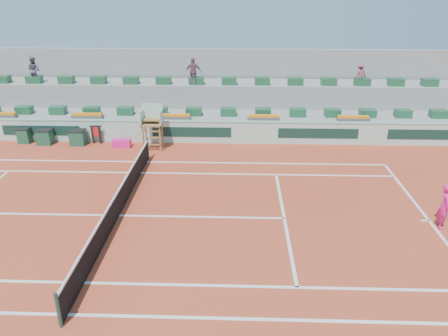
% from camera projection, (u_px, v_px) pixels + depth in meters
% --- Properties ---
extents(ground, '(90.00, 90.00, 0.00)m').
position_uv_depth(ground, '(119.00, 216.00, 16.93)').
color(ground, '#A93820').
rests_on(ground, ground).
extents(seating_tier_lower, '(36.00, 4.00, 1.20)m').
position_uv_depth(seating_tier_lower, '(163.00, 120.00, 26.53)').
color(seating_tier_lower, gray).
rests_on(seating_tier_lower, ground).
extents(seating_tier_upper, '(36.00, 2.40, 2.60)m').
position_uv_depth(seating_tier_upper, '(166.00, 102.00, 27.72)').
color(seating_tier_upper, gray).
rests_on(seating_tier_upper, ground).
extents(stadium_back_wall, '(36.00, 0.40, 4.40)m').
position_uv_depth(stadium_back_wall, '(169.00, 83.00, 28.84)').
color(stadium_back_wall, gray).
rests_on(stadium_back_wall, ground).
extents(player_bag, '(1.00, 0.44, 0.44)m').
position_uv_depth(player_bag, '(122.00, 143.00, 23.84)').
color(player_bag, '#F01F8C').
rests_on(player_bag, ground).
extents(spectator_left, '(0.93, 0.82, 1.60)m').
position_uv_depth(spectator_left, '(34.00, 70.00, 26.58)').
color(spectator_left, '#545361').
rests_on(spectator_left, seating_tier_upper).
extents(spectator_mid, '(0.95, 0.41, 1.61)m').
position_uv_depth(spectator_mid, '(193.00, 72.00, 26.06)').
color(spectator_mid, '#764F60').
rests_on(spectator_mid, seating_tier_upper).
extents(spectator_right, '(0.99, 0.80, 1.34)m').
position_uv_depth(spectator_right, '(360.00, 74.00, 26.00)').
color(spectator_right, '#92495C').
rests_on(spectator_right, seating_tier_upper).
extents(court_lines, '(23.89, 11.09, 0.01)m').
position_uv_depth(court_lines, '(119.00, 215.00, 16.93)').
color(court_lines, white).
rests_on(court_lines, ground).
extents(tennis_net, '(0.10, 11.97, 1.10)m').
position_uv_depth(tennis_net, '(118.00, 204.00, 16.72)').
color(tennis_net, black).
rests_on(tennis_net, ground).
extents(advertising_hoarding, '(36.00, 0.34, 1.26)m').
position_uv_depth(advertising_hoarding, '(157.00, 131.00, 24.49)').
color(advertising_hoarding, '#A7D2BF').
rests_on(advertising_hoarding, ground).
extents(umpire_chair, '(1.10, 0.90, 2.40)m').
position_uv_depth(umpire_chair, '(152.00, 121.00, 23.21)').
color(umpire_chair, olive).
rests_on(umpire_chair, ground).
extents(seat_row_lower, '(32.90, 0.60, 0.44)m').
position_uv_depth(seat_row_lower, '(160.00, 111.00, 25.38)').
color(seat_row_lower, '#1B5331').
rests_on(seat_row_lower, seating_tier_lower).
extents(seat_row_upper, '(32.90, 0.60, 0.44)m').
position_uv_depth(seat_row_upper, '(164.00, 80.00, 26.57)').
color(seat_row_upper, '#1B5331').
rests_on(seat_row_upper, seating_tier_upper).
extents(flower_planters, '(26.80, 0.36, 0.28)m').
position_uv_depth(flower_planters, '(131.00, 116.00, 24.72)').
color(flower_planters, '#515151').
rests_on(flower_planters, seating_tier_lower).
extents(drink_cooler_a, '(0.84, 0.73, 0.84)m').
position_uv_depth(drink_cooler_a, '(78.00, 137.00, 24.15)').
color(drink_cooler_a, '#194C34').
rests_on(drink_cooler_a, ground).
extents(drink_cooler_b, '(0.82, 0.71, 0.84)m').
position_uv_depth(drink_cooler_b, '(45.00, 137.00, 24.23)').
color(drink_cooler_b, '#194C34').
rests_on(drink_cooler_b, ground).
extents(drink_cooler_c, '(0.67, 0.58, 0.84)m').
position_uv_depth(drink_cooler_c, '(24.00, 136.00, 24.41)').
color(drink_cooler_c, '#194C34').
rests_on(drink_cooler_c, ground).
extents(towel_rack, '(0.66, 0.11, 1.03)m').
position_uv_depth(towel_rack, '(96.00, 133.00, 24.26)').
color(towel_rack, black).
rests_on(towel_rack, ground).
extents(tennis_player, '(0.55, 0.92, 2.28)m').
position_uv_depth(tennis_player, '(445.00, 206.00, 15.82)').
color(tennis_player, '#F01F8C').
rests_on(tennis_player, ground).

